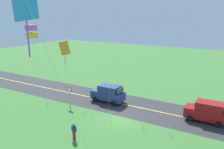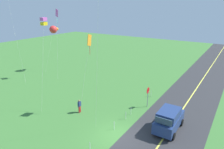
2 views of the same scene
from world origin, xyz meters
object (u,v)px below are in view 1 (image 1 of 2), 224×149
person_adult_near (74,131)px  kite_pink_drift (32,32)px  car_suv_foreground (108,93)px  car_parked_west_near (207,111)px  stop_sign (69,93)px  kite_red_low (65,50)px  kite_cyan_top (28,7)px

person_adult_near → kite_pink_drift: 10.27m
car_suv_foreground → car_parked_west_near: 12.25m
car_parked_west_near → kite_pink_drift: 19.59m
stop_sign → person_adult_near: (-5.59, 6.07, -0.94)m
kite_red_low → kite_cyan_top: (-9.01, 11.49, 3.33)m
kite_pink_drift → kite_cyan_top: bearing=138.7°
stop_sign → kite_red_low: kite_red_low is taller
car_parked_west_near → kite_red_low: kite_red_low is taller
person_adult_near → car_suv_foreground: bearing=88.4°
kite_pink_drift → kite_cyan_top: (-7.35, 6.45, 1.35)m
car_suv_foreground → person_adult_near: size_ratio=2.75×
person_adult_near → kite_pink_drift: bearing=-99.0°
car_parked_west_near → kite_red_low: (11.37, 9.38, 7.05)m
kite_cyan_top → car_suv_foreground: bearing=-64.3°
person_adult_near → kite_pink_drift: kite_pink_drift is taller
car_parked_west_near → kite_cyan_top: size_ratio=0.35×
car_parked_west_near → kite_cyan_top: 23.43m
person_adult_near → kite_pink_drift: size_ratio=0.15×
car_parked_west_near → kite_red_low: bearing=39.5°
car_parked_west_near → kite_red_low: 16.34m
car_suv_foreground → person_adult_near: 10.08m
car_suv_foreground → kite_red_low: size_ratio=0.49×
stop_sign → kite_pink_drift: size_ratio=0.24×
car_suv_foreground → car_parked_west_near: size_ratio=1.00×
car_suv_foreground → kite_cyan_top: (-9.89, 20.58, 10.39)m
person_adult_near → stop_sign: bearing=118.6°
car_suv_foreground → kite_red_low: kite_red_low is taller
stop_sign → kite_red_low: size_ratio=0.28×
car_suv_foreground → kite_pink_drift: (-2.53, 14.13, 9.04)m
car_parked_west_near → stop_sign: (15.67, 4.06, 0.65)m
person_adult_near → kite_cyan_top: (-7.72, 10.74, 10.68)m
car_parked_west_near → kite_pink_drift: size_ratio=0.41×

